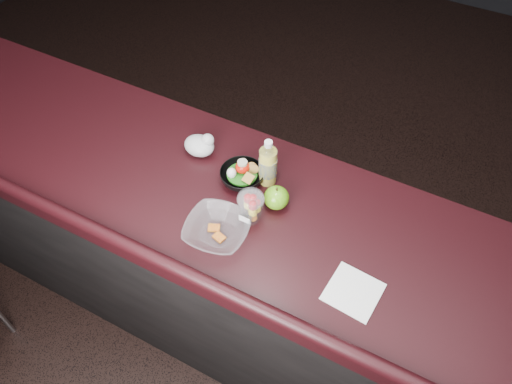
# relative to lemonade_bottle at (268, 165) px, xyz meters

# --- Properties ---
(ground) EXTENTS (8.00, 8.00, 0.00)m
(ground) POSITION_rel_lemonade_bottle_xyz_m (-0.06, -0.43, -1.11)
(ground) COLOR black
(ground) RESTS_ON ground
(room_shell) EXTENTS (8.00, 8.00, 8.00)m
(room_shell) POSITION_rel_lemonade_bottle_xyz_m (-0.06, -0.43, 0.73)
(room_shell) COLOR black
(room_shell) RESTS_ON ground
(counter) EXTENTS (4.06, 0.71, 1.02)m
(counter) POSITION_rel_lemonade_bottle_xyz_m (-0.06, -0.13, -0.59)
(counter) COLOR black
(counter) RESTS_ON ground
(lemonade_bottle) EXTENTS (0.07, 0.07, 0.20)m
(lemonade_bottle) POSITION_rel_lemonade_bottle_xyz_m (0.00, 0.00, 0.00)
(lemonade_bottle) COLOR yellow
(lemonade_bottle) RESTS_ON counter
(fruit_cup) EXTENTS (0.10, 0.10, 0.14)m
(fruit_cup) POSITION_rel_lemonade_bottle_xyz_m (0.03, -0.18, -0.02)
(fruit_cup) COLOR white
(fruit_cup) RESTS_ON counter
(green_apple) EXTENTS (0.09, 0.09, 0.09)m
(green_apple) POSITION_rel_lemonade_bottle_xyz_m (0.08, -0.09, -0.04)
(green_apple) COLOR #40820F
(green_apple) RESTS_ON counter
(plastic_bag) EXTENTS (0.12, 0.10, 0.09)m
(plastic_bag) POSITION_rel_lemonade_bottle_xyz_m (-0.30, 0.01, -0.05)
(plastic_bag) COLOR silver
(plastic_bag) RESTS_ON counter
(snack_bowl) EXTENTS (0.18, 0.18, 0.09)m
(snack_bowl) POSITION_rel_lemonade_bottle_xyz_m (-0.08, -0.04, -0.05)
(snack_bowl) COLOR black
(snack_bowl) RESTS_ON counter
(takeout_bowl) EXTENTS (0.24, 0.24, 0.05)m
(takeout_bowl) POSITION_rel_lemonade_bottle_xyz_m (-0.04, -0.30, -0.06)
(takeout_bowl) COLOR silver
(takeout_bowl) RESTS_ON counter
(paper_napkin) EXTENTS (0.17, 0.17, 0.00)m
(paper_napkin) POSITION_rel_lemonade_bottle_xyz_m (0.45, -0.29, -0.08)
(paper_napkin) COLOR white
(paper_napkin) RESTS_ON counter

